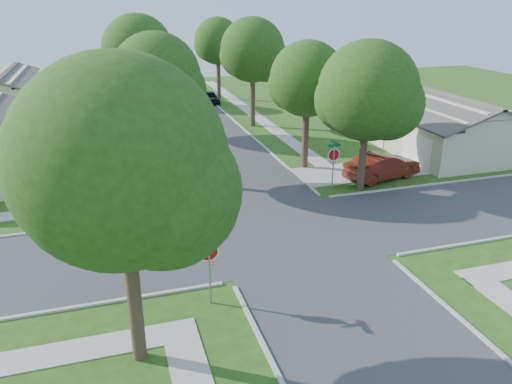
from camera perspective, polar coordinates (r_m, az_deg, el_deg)
The scene contains 21 objects.
ground at distance 24.34m, azimuth 3.32°, elevation -4.73°, with size 100.00×100.00×0.00m, color #264713.
road_ns at distance 24.34m, azimuth 3.32°, elevation -4.72°, with size 7.00×100.00×0.02m, color #333335.
sidewalk_ne at distance 49.61m, azimuth -0.50°, elevation 9.05°, with size 1.20×40.00×0.04m, color #9E9B91.
sidewalk_nw at distance 47.66m, azimuth -14.83°, elevation 7.81°, with size 1.20×40.00×0.04m, color #9E9B91.
driveway at distance 33.42m, azimuth 11.86°, elevation 2.34°, with size 8.80×3.60×0.05m, color #9E9B91.
stop_sign_sw at distance 18.23m, azimuth -5.40°, elevation -7.18°, with size 1.05×0.80×2.98m.
stop_sign_ne at distance 29.36m, azimuth 8.86°, elevation 3.98°, with size 1.05×0.80×2.98m.
tree_e_near at distance 32.37m, azimuth 5.98°, elevation 12.34°, with size 4.97×4.80×8.28m.
tree_e_mid at distance 43.50m, azimuth -0.32°, elevation 15.60°, with size 5.59×5.40×9.21m.
tree_e_far at distance 56.04m, azimuth -4.35°, elevation 16.60°, with size 5.17×5.00×8.72m.
tree_w_near at distance 29.94m, azimuth -11.21°, elevation 12.22°, with size 5.38×5.20×8.97m.
tree_w_mid at distance 41.75m, azimuth -13.22°, elevation 15.14°, with size 5.80×5.60×9.56m.
tree_w_far at distance 54.75m, azimuth -14.32°, elevation 15.41°, with size 4.76×4.60×8.04m.
tree_sw_corner at distance 14.15m, azimuth -14.92°, elevation 2.25°, with size 6.21×6.00×9.55m.
tree_ne_corner at distance 28.84m, azimuth 12.73°, elevation 10.71°, with size 5.80×5.60×8.66m.
house_ne_near at distance 40.44m, azimuth 19.58°, elevation 7.09°, with size 8.42×13.60×4.23m.
house_ne_far at distance 55.59m, azimuth 8.61°, elevation 11.75°, with size 8.42×13.60×4.23m.
house_nw_far at distance 53.84m, azimuth -26.03°, elevation 9.52°, with size 8.42×13.60×4.23m.
car_driveway at distance 32.15m, azimuth 14.22°, elevation 2.87°, with size 1.75×5.02×1.65m, color maroon.
car_curb_east at distance 54.44m, azimuth -5.31°, elevation 10.75°, with size 1.52×3.78×1.29m, color black.
car_curb_west at distance 67.37m, azimuth -11.62°, elevation 12.46°, with size 1.69×4.16×1.21m, color black.
Camera 1 is at (-7.76, -20.40, 10.77)m, focal length 35.00 mm.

